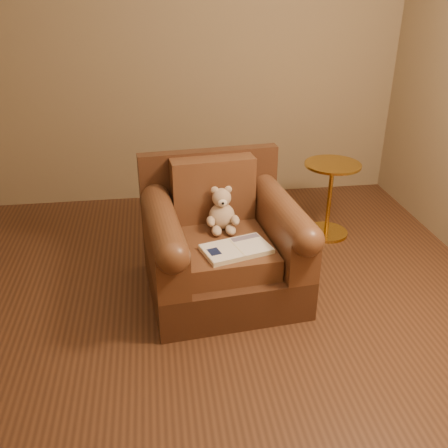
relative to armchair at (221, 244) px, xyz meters
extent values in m
plane|color=#4D2C1A|center=(-0.19, -0.40, -0.33)|extent=(4.00, 4.00, 0.00)
cube|color=#857052|center=(-0.19, 1.60, 1.02)|extent=(4.00, 0.02, 2.70)
cube|color=#432516|center=(0.00, -0.04, -0.20)|extent=(1.02, 0.98, 0.26)
cube|color=#432516|center=(-0.03, 0.36, 0.23)|extent=(0.95, 0.18, 0.58)
cube|color=brown|center=(0.01, -0.09, 0.01)|extent=(0.61, 0.71, 0.14)
cube|color=brown|center=(-0.02, 0.24, 0.29)|extent=(0.56, 0.20, 0.42)
cube|color=brown|center=(-0.37, -0.12, 0.09)|extent=(0.26, 0.81, 0.30)
cube|color=brown|center=(0.38, -0.05, 0.09)|extent=(0.26, 0.81, 0.30)
cylinder|color=brown|center=(-0.37, -0.12, 0.24)|extent=(0.26, 0.81, 0.19)
cylinder|color=brown|center=(0.38, -0.05, 0.24)|extent=(0.26, 0.81, 0.19)
ellipsoid|color=tan|center=(0.02, 0.09, 0.16)|extent=(0.17, 0.15, 0.18)
sphere|color=tan|center=(0.02, 0.10, 0.28)|extent=(0.12, 0.12, 0.12)
ellipsoid|color=tan|center=(-0.03, 0.11, 0.33)|extent=(0.05, 0.03, 0.05)
ellipsoid|color=tan|center=(0.06, 0.11, 0.33)|extent=(0.05, 0.03, 0.05)
ellipsoid|color=beige|center=(0.01, 0.04, 0.27)|extent=(0.06, 0.04, 0.05)
sphere|color=black|center=(0.01, 0.02, 0.28)|extent=(0.02, 0.02, 0.02)
ellipsoid|color=tan|center=(-0.06, 0.02, 0.16)|extent=(0.06, 0.11, 0.06)
ellipsoid|color=tan|center=(0.09, 0.02, 0.16)|extent=(0.06, 0.11, 0.06)
ellipsoid|color=tan|center=(-0.03, -0.01, 0.11)|extent=(0.07, 0.11, 0.06)
ellipsoid|color=tan|center=(0.06, -0.01, 0.11)|extent=(0.07, 0.11, 0.06)
cube|color=beige|center=(0.06, -0.24, 0.09)|extent=(0.44, 0.34, 0.03)
cube|color=white|center=(-0.04, -0.26, 0.11)|extent=(0.25, 0.28, 0.00)
cube|color=white|center=(0.15, -0.21, 0.11)|extent=(0.25, 0.28, 0.00)
cube|color=beige|center=(0.06, -0.24, 0.11)|extent=(0.07, 0.23, 0.00)
cube|color=#0F1638|center=(-0.08, -0.28, 0.11)|extent=(0.08, 0.10, 0.00)
cube|color=slate|center=(0.13, -0.13, 0.11)|extent=(0.18, 0.10, 0.00)
cylinder|color=gold|center=(0.95, 0.65, -0.31)|extent=(0.34, 0.34, 0.03)
cylinder|color=gold|center=(0.95, 0.65, -0.03)|extent=(0.03, 0.03, 0.56)
cylinder|color=gold|center=(0.95, 0.65, 0.26)|extent=(0.43, 0.43, 0.02)
cylinder|color=gold|center=(0.95, 0.65, 0.25)|extent=(0.03, 0.03, 0.02)
camera|label=1|loc=(-0.39, -2.79, 1.55)|focal=40.00mm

